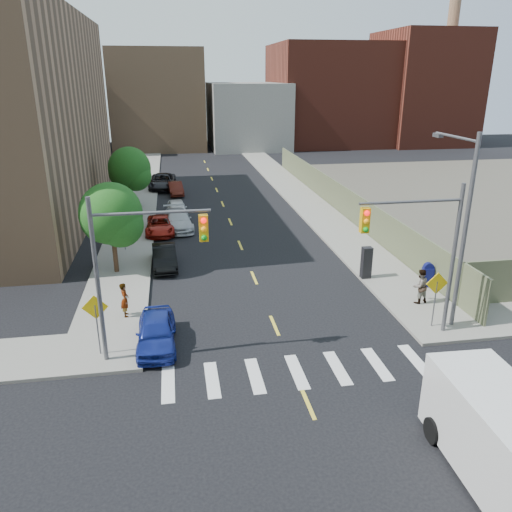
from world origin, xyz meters
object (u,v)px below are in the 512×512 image
object	(u,v)px
mailbox	(428,275)
pedestrian_east	(420,286)
parked_car_white	(177,208)
parked_car_grey	(162,181)
parked_car_red	(160,225)
payphone	(366,263)
parked_car_silver	(178,220)
pedestrian_west	(125,300)
parked_car_blue	(156,332)
parked_car_maroon	(175,188)
parked_car_black	(164,257)
cargo_van	(502,439)

from	to	relation	value
mailbox	pedestrian_east	bearing A→B (deg)	-121.76
parked_car_white	parked_car_grey	world-z (taller)	parked_car_grey
parked_car_red	payphone	bearing A→B (deg)	-42.49
pedestrian_east	parked_car_silver	bearing A→B (deg)	-65.68
payphone	pedestrian_west	distance (m)	13.57
parked_car_silver	pedestrian_west	world-z (taller)	pedestrian_west
parked_car_red	payphone	world-z (taller)	payphone
parked_car_blue	parked_car_grey	distance (m)	32.59
parked_car_maroon	parked_car_grey	xyz separation A→B (m)	(-1.30, 3.07, 0.14)
parked_car_white	parked_car_maroon	size ratio (longest dim) A/B	1.04
parked_car_grey	pedestrian_east	size ratio (longest dim) A/B	3.01
parked_car_black	cargo_van	distance (m)	21.38
parked_car_silver	parked_car_white	bearing A→B (deg)	84.34
parked_car_silver	pedestrian_east	bearing A→B (deg)	-58.39
parked_car_white	cargo_van	bearing A→B (deg)	-77.59
parked_car_red	parked_car_maroon	size ratio (longest dim) A/B	1.19
cargo_van	parked_car_grey	bearing A→B (deg)	105.48
parked_car_black	parked_car_white	bearing A→B (deg)	82.34
parked_car_grey	parked_car_silver	bearing A→B (deg)	-81.09
parked_car_blue	pedestrian_east	world-z (taller)	pedestrian_east
parked_car_white	pedestrian_west	xyz separation A→B (m)	(-2.80, -18.54, 0.33)
parked_car_grey	pedestrian_west	world-z (taller)	pedestrian_west
parked_car_maroon	parked_car_white	bearing A→B (deg)	-95.11
parked_car_black	cargo_van	size ratio (longest dim) A/B	0.68
cargo_van	payphone	distance (m)	15.14
mailbox	pedestrian_west	size ratio (longest dim) A/B	0.81
mailbox	pedestrian_west	world-z (taller)	pedestrian_west
parked_car_silver	parked_car_white	distance (m)	3.77
parked_car_black	parked_car_red	xyz separation A→B (m)	(-0.33, 7.15, -0.04)
parked_car_silver	cargo_van	xyz separation A→B (m)	(8.71, -27.09, 0.70)
parked_car_grey	mailbox	xyz separation A→B (m)	(14.70, -28.71, 0.06)
parked_car_grey	payphone	xyz separation A→B (m)	(11.80, -26.97, 0.31)
parked_car_maroon	parked_car_grey	distance (m)	3.34
parked_car_red	pedestrian_west	bearing A→B (deg)	-95.21
parked_car_blue	payphone	xyz separation A→B (m)	(11.76, 5.62, 0.37)
parked_car_silver	parked_car_maroon	xyz separation A→B (m)	(0.00, 11.84, -0.09)
cargo_van	pedestrian_east	xyz separation A→B (m)	(3.25, 11.38, -0.35)
parked_car_blue	payphone	bearing A→B (deg)	25.66
parked_car_white	parked_car_blue	bearing A→B (deg)	-96.71
parked_car_silver	parked_car_blue	bearing A→B (deg)	-99.74
cargo_van	mailbox	xyz separation A→B (m)	(4.69, 13.29, -0.59)
pedestrian_west	parked_car_maroon	bearing A→B (deg)	-13.93
parked_car_white	payphone	bearing A→B (deg)	-59.79
parked_car_blue	payphone	distance (m)	13.04
parked_car_maroon	parked_car_silver	bearing A→B (deg)	-95.11
mailbox	cargo_van	bearing A→B (deg)	-104.21
parked_car_maroon	payphone	size ratio (longest dim) A/B	2.06
parked_car_white	pedestrian_east	bearing A→B (deg)	-61.80
parked_car_red	parked_car_silver	bearing A→B (deg)	35.29
parked_car_red	parked_car_grey	distance (m)	15.79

